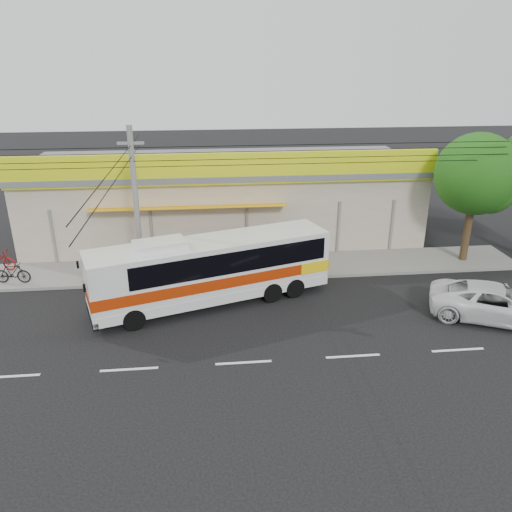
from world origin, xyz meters
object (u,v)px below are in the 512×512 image
(utility_pole, at_px, (132,157))
(coach_bus, at_px, (215,266))
(white_car, at_px, (496,303))
(motorbike_dark, at_px, (12,273))
(tree_far, at_px, (479,177))

(utility_pole, bearing_deg, coach_bus, -28.09)
(coach_bus, relative_size, utility_pole, 0.31)
(white_car, bearing_deg, utility_pole, 97.63)
(motorbike_dark, distance_m, utility_pole, 8.32)
(coach_bus, height_order, utility_pole, utility_pole)
(coach_bus, xyz_separation_m, white_car, (11.44, -2.74, -1.00))
(motorbike_dark, height_order, tree_far, tree_far)
(coach_bus, height_order, white_car, coach_bus)
(white_car, bearing_deg, motorbike_dark, 100.16)
(white_car, relative_size, utility_pole, 0.15)
(motorbike_dark, relative_size, tree_far, 0.25)
(motorbike_dark, bearing_deg, coach_bus, -99.13)
(motorbike_dark, xyz_separation_m, tree_far, (22.83, 0.58, 3.92))
(coach_bus, relative_size, tree_far, 1.57)
(motorbike_dark, bearing_deg, white_car, -97.89)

